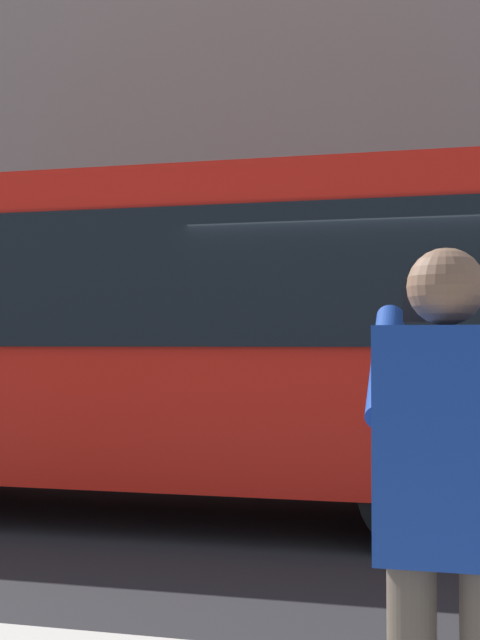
{
  "coord_description": "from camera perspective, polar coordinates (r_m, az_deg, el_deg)",
  "views": [
    {
      "loc": [
        -0.74,
        7.44,
        1.58
      ],
      "look_at": [
        1.17,
        -0.24,
        1.79
      ],
      "focal_mm": 47.58,
      "sensor_mm": 36.0,
      "label": 1
    }
  ],
  "objects": [
    {
      "name": "red_bus",
      "position": [
        8.2,
        -9.06,
        -0.8
      ],
      "size": [
        9.05,
        2.54,
        3.08
      ],
      "color": "red",
      "rests_on": "ground_plane"
    },
    {
      "name": "ground_plane",
      "position": [
        7.64,
        8.34,
        -13.47
      ],
      "size": [
        60.0,
        60.0,
        0.0
      ],
      "primitive_type": "plane",
      "color": "#232326"
    },
    {
      "name": "pedestrian_photographer",
      "position": [
        2.5,
        13.86,
        -11.66
      ],
      "size": [
        0.53,
        0.52,
        1.7
      ],
      "color": "#4C4238",
      "rests_on": "sidewalk_curb"
    },
    {
      "name": "building_facade_far",
      "position": [
        14.92,
        10.96,
        15.68
      ],
      "size": [
        28.0,
        1.55,
        12.0
      ],
      "color": "gray",
      "rests_on": "ground_plane"
    }
  ]
}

